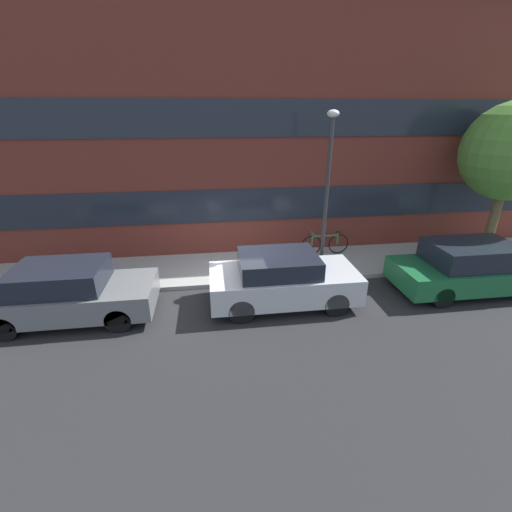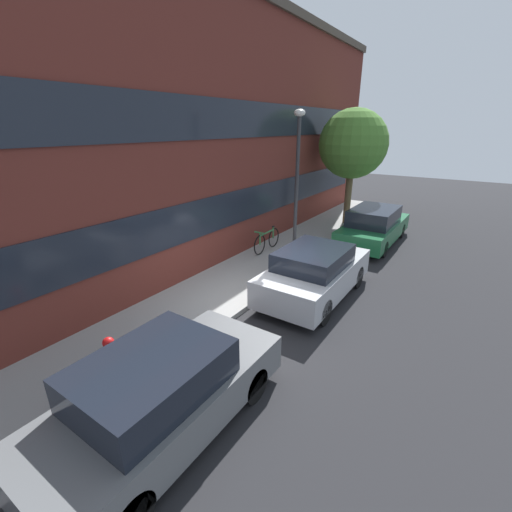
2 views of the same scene
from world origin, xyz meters
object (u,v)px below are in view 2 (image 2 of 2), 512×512
object	(u,v)px
parked_car_silver	(315,272)
lamp_post	(297,174)
bicycle	(267,240)
street_tree	(353,144)
parked_car_grey	(161,394)
fire_hydrant	(111,355)
parked_car_green	(374,226)

from	to	relation	value
parked_car_silver	lamp_post	bearing A→B (deg)	43.09
bicycle	street_tree	bearing A→B (deg)	167.93
parked_car_grey	lamp_post	xyz separation A→B (m)	(6.79, 1.41, 2.31)
parked_car_silver	bicycle	world-z (taller)	parked_car_silver
fire_hydrant	bicycle	distance (m)	7.19
parked_car_silver	street_tree	size ratio (longest dim) A/B	0.77
fire_hydrant	bicycle	bearing A→B (deg)	9.24
parked_car_grey	street_tree	world-z (taller)	street_tree
parked_car_silver	bicycle	xyz separation A→B (m)	(2.09, 2.80, -0.17)
parked_car_grey	lamp_post	world-z (taller)	lamp_post
parked_car_grey	street_tree	size ratio (longest dim) A/B	0.80
bicycle	street_tree	distance (m)	6.19
parked_car_silver	parked_car_grey	bearing A→B (deg)	180.00
parked_car_grey	parked_car_silver	size ratio (longest dim) A/B	1.03
parked_car_green	fire_hydrant	world-z (taller)	parked_car_green
bicycle	lamp_post	distance (m)	2.89
bicycle	lamp_post	size ratio (longest dim) A/B	0.36
fire_hydrant	lamp_post	size ratio (longest dim) A/B	0.16
bicycle	parked_car_grey	bearing A→B (deg)	19.67
lamp_post	street_tree	bearing A→B (deg)	3.62
parked_car_green	street_tree	xyz separation A→B (m)	(1.93, 1.78, 2.90)
parked_car_grey	bicycle	xyz separation A→B (m)	(7.37, 2.80, -0.16)
lamp_post	fire_hydrant	bearing A→B (deg)	177.94
parked_car_silver	parked_car_green	distance (m)	5.44
street_tree	lamp_post	bearing A→B (deg)	-176.38
fire_hydrant	lamp_post	bearing A→B (deg)	-2.06
fire_hydrant	bicycle	xyz separation A→B (m)	(7.10, 1.15, 0.03)
fire_hydrant	lamp_post	distance (m)	6.98
parked_car_silver	street_tree	distance (m)	8.12
parked_car_grey	parked_car_silver	world-z (taller)	parked_car_grey
parked_car_silver	fire_hydrant	bearing A→B (deg)	161.78
lamp_post	parked_car_green	bearing A→B (deg)	-19.82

